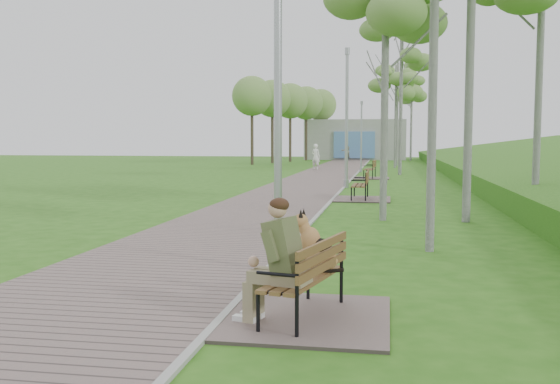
{
  "coord_description": "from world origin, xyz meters",
  "views": [
    {
      "loc": [
        1.86,
        -13.12,
        2.07
      ],
      "look_at": [
        0.01,
        -2.56,
        1.16
      ],
      "focal_mm": 40.0,
      "sensor_mm": 36.0,
      "label": 1
    }
  ],
  "objects": [
    {
      "name": "birch_distant_a",
      "position": [
        2.46,
        36.16,
        6.47
      ],
      "size": [
        2.31,
        2.31,
        8.24
      ],
      "color": "silver",
      "rests_on": "ground"
    },
    {
      "name": "bench_second",
      "position": [
        0.9,
        8.19,
        0.23
      ],
      "size": [
        1.99,
        2.21,
        1.22
      ],
      "color": "#72615C",
      "rests_on": "ground"
    },
    {
      "name": "lamp_post_second",
      "position": [
        0.08,
        13.38,
        2.74
      ],
      "size": [
        0.23,
        0.23,
        5.87
      ],
      "color": "#9C9FA4",
      "rests_on": "ground"
    },
    {
      "name": "pedestrian_near",
      "position": [
        -3.0,
        28.68,
        0.87
      ],
      "size": [
        0.75,
        0.64,
        1.74
      ],
      "primitive_type": "imported",
      "rotation": [
        0.0,
        0.0,
        2.71
      ],
      "color": "white",
      "rests_on": "ground"
    },
    {
      "name": "kerb",
      "position": [
        0.0,
        21.5,
        0.03
      ],
      "size": [
        0.1,
        67.0,
        0.05
      ],
      "primitive_type": "cube",
      "color": "#999993",
      "rests_on": "ground"
    },
    {
      "name": "birch_mid_a",
      "position": [
        1.73,
        15.83,
        6.61
      ],
      "size": [
        2.61,
        2.61,
        8.41
      ],
      "color": "silver",
      "rests_on": "ground"
    },
    {
      "name": "lamp_post_third",
      "position": [
        0.15,
        26.06,
        2.06
      ],
      "size": [
        0.17,
        0.17,
        4.42
      ],
      "color": "#9C9FA4",
      "rests_on": "ground"
    },
    {
      "name": "lamp_post_near",
      "position": [
        0.2,
        -3.79,
        2.46
      ],
      "size": [
        0.2,
        0.2,
        5.27
      ],
      "color": "#9C9FA4",
      "rests_on": "ground"
    },
    {
      "name": "walkway",
      "position": [
        -1.75,
        21.5,
        0.02
      ],
      "size": [
        3.5,
        67.0,
        0.04
      ],
      "primitive_type": "cube",
      "color": "#72615C",
      "rests_on": "ground"
    },
    {
      "name": "birch_far_b",
      "position": [
        2.28,
        32.18,
        5.96
      ],
      "size": [
        2.45,
        2.45,
        7.59
      ],
      "color": "silver",
      "rests_on": "ground"
    },
    {
      "name": "birch_mid_c",
      "position": [
        2.49,
        23.52,
        7.3
      ],
      "size": [
        2.76,
        2.76,
        9.3
      ],
      "color": "silver",
      "rests_on": "ground"
    },
    {
      "name": "bench_third",
      "position": [
        0.88,
        19.82,
        0.22
      ],
      "size": [
        1.95,
        2.17,
        1.2
      ],
      "color": "#72615C",
      "rests_on": "ground"
    },
    {
      "name": "bench_main",
      "position": [
        0.85,
        -6.2,
        0.46
      ],
      "size": [
        1.89,
        2.1,
        1.65
      ],
      "color": "#72615C",
      "rests_on": "ground"
    },
    {
      "name": "birch_distant_b",
      "position": [
        3.95,
        48.66,
        7.52
      ],
      "size": [
        2.79,
        2.79,
        9.58
      ],
      "color": "silver",
      "rests_on": "ground"
    },
    {
      "name": "ground",
      "position": [
        0.0,
        0.0,
        0.0
      ],
      "size": [
        120.0,
        120.0,
        0.0
      ],
      "primitive_type": "plane",
      "color": "#296013",
      "rests_on": "ground"
    },
    {
      "name": "building_north",
      "position": [
        -1.5,
        50.97,
        1.99
      ],
      "size": [
        10.0,
        5.2,
        4.0
      ],
      "color": "#9E9E99",
      "rests_on": "ground"
    },
    {
      "name": "pedestrian_far",
      "position": [
        -2.16,
        46.27,
        0.92
      ],
      "size": [
        1.11,
        1.01,
        1.85
      ],
      "primitive_type": "imported",
      "rotation": [
        0.0,
        0.0,
        3.58
      ],
      "color": "gray",
      "rests_on": "ground"
    }
  ]
}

